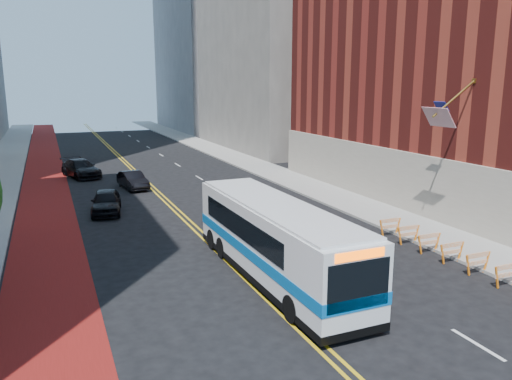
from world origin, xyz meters
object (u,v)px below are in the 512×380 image
at_px(transit_bus, 274,239).
at_px(car_c, 81,168).
at_px(car_a, 106,201).
at_px(car_b, 133,180).

xyz_separation_m(transit_bus, car_c, (-6.10, 28.76, -0.97)).
bearing_deg(transit_bus, car_a, 110.07).
bearing_deg(car_b, car_c, 107.71).
height_order(transit_bus, car_c, transit_bus).
bearing_deg(car_a, car_b, 77.17).
distance_m(transit_bus, car_c, 29.42).
relative_size(transit_bus, car_c, 2.25).
height_order(car_a, car_c, car_c).
bearing_deg(car_b, transit_bus, -91.92).
xyz_separation_m(car_b, car_c, (-3.52, 7.08, 0.09)).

